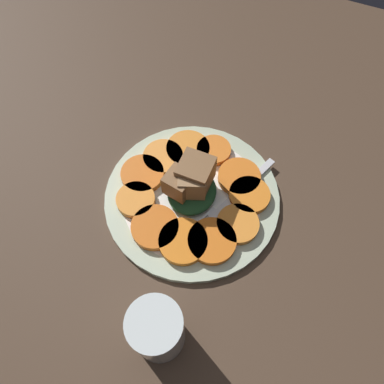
% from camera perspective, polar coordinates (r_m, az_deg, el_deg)
% --- Properties ---
extents(table_slab, '(1.20, 1.20, 0.02)m').
position_cam_1_polar(table_slab, '(0.60, 0.00, -1.42)').
color(table_slab, '#4C3828').
rests_on(table_slab, ground).
extents(plate, '(0.27, 0.27, 0.01)m').
position_cam_1_polar(plate, '(0.59, 0.00, -0.74)').
color(plate, beige).
rests_on(plate, table_slab).
extents(carrot_slice_0, '(0.06, 0.06, 0.01)m').
position_cam_1_polar(carrot_slice_0, '(0.62, 3.67, 6.22)').
color(carrot_slice_0, orange).
rests_on(carrot_slice_0, plate).
extents(carrot_slice_1, '(0.07, 0.07, 0.01)m').
position_cam_1_polar(carrot_slice_1, '(0.62, -0.62, 6.52)').
color(carrot_slice_1, orange).
rests_on(carrot_slice_1, plate).
extents(carrot_slice_2, '(0.07, 0.07, 0.01)m').
position_cam_1_polar(carrot_slice_2, '(0.62, -4.42, 5.31)').
color(carrot_slice_2, '#F99539').
rests_on(carrot_slice_2, plate).
extents(carrot_slice_3, '(0.07, 0.07, 0.01)m').
position_cam_1_polar(carrot_slice_3, '(0.60, -7.59, 2.66)').
color(carrot_slice_3, orange).
rests_on(carrot_slice_3, plate).
extents(carrot_slice_4, '(0.06, 0.06, 0.01)m').
position_cam_1_polar(carrot_slice_4, '(0.58, -8.58, -1.17)').
color(carrot_slice_4, orange).
rests_on(carrot_slice_4, plate).
extents(carrot_slice_5, '(0.07, 0.07, 0.01)m').
position_cam_1_polar(carrot_slice_5, '(0.56, -5.66, -5.37)').
color(carrot_slice_5, orange).
rests_on(carrot_slice_5, plate).
extents(carrot_slice_6, '(0.07, 0.07, 0.01)m').
position_cam_1_polar(carrot_slice_6, '(0.55, -1.36, -7.52)').
color(carrot_slice_6, orange).
rests_on(carrot_slice_6, plate).
extents(carrot_slice_7, '(0.07, 0.07, 0.01)m').
position_cam_1_polar(carrot_slice_7, '(0.55, 3.06, -7.45)').
color(carrot_slice_7, orange).
rests_on(carrot_slice_7, plate).
extents(carrot_slice_8, '(0.06, 0.06, 0.01)m').
position_cam_1_polar(carrot_slice_8, '(0.56, 6.98, -4.87)').
color(carrot_slice_8, orange).
rests_on(carrot_slice_8, plate).
extents(carrot_slice_9, '(0.06, 0.06, 0.01)m').
position_cam_1_polar(carrot_slice_9, '(0.58, 8.73, -0.50)').
color(carrot_slice_9, orange).
rests_on(carrot_slice_9, plate).
extents(carrot_slice_10, '(0.07, 0.07, 0.01)m').
position_cam_1_polar(carrot_slice_10, '(0.60, 7.20, 2.28)').
color(carrot_slice_10, orange).
rests_on(carrot_slice_10, plate).
extents(center_pile, '(0.08, 0.08, 0.07)m').
position_cam_1_polar(center_pile, '(0.56, -0.01, 1.31)').
color(center_pile, '#235128').
rests_on(center_pile, plate).
extents(fork, '(0.19, 0.08, 0.00)m').
position_cam_1_polar(fork, '(0.58, 5.81, -1.37)').
color(fork, silver).
rests_on(fork, plate).
extents(water_glass, '(0.07, 0.07, 0.10)m').
position_cam_1_polar(water_glass, '(0.48, -5.32, -20.27)').
color(water_glass, silver).
rests_on(water_glass, table_slab).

